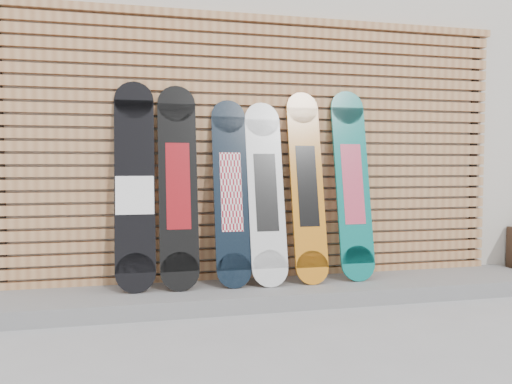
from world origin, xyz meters
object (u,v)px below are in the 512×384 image
snowboard_3 (266,192)px  snowboard_5 (352,184)px  snowboard_1 (178,186)px  snowboard_4 (307,186)px  snowboard_0 (135,186)px  snowboard_2 (231,192)px

snowboard_3 → snowboard_5: (0.75, 0.02, 0.06)m
snowboard_3 → snowboard_1: bearing=178.9°
snowboard_3 → snowboard_4: (0.35, 0.00, 0.05)m
snowboard_0 → snowboard_2: size_ratio=1.08×
snowboard_1 → snowboard_5: 1.44m
snowboard_1 → snowboard_5: size_ratio=1.00×
snowboard_0 → snowboard_4: size_ratio=1.03×
snowboard_1 → snowboard_2: bearing=-0.2°
snowboard_1 → snowboard_5: (1.44, 0.00, 0.00)m
snowboard_4 → snowboard_1: bearing=179.5°
snowboard_1 → snowboard_5: bearing=0.1°
snowboard_2 → snowboard_3: (0.28, -0.01, -0.01)m
snowboard_4 → snowboard_5: (0.40, 0.01, 0.01)m
snowboard_1 → snowboard_2: 0.42m
snowboard_1 → snowboard_4: bearing=-0.5°
snowboard_5 → snowboard_3: bearing=-178.8°
snowboard_0 → snowboard_5: snowboard_0 is taller
snowboard_3 → snowboard_5: snowboard_5 is taller
snowboard_1 → snowboard_2: size_ratio=1.07×
snowboard_1 → snowboard_5: snowboard_5 is taller
snowboard_0 → snowboard_1: snowboard_0 is taller
snowboard_3 → snowboard_5: size_ratio=0.92×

